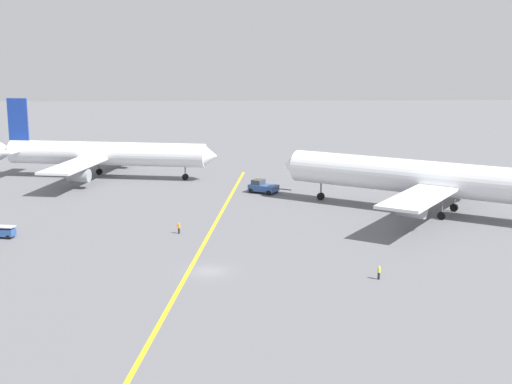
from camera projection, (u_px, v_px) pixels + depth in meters
The scene contains 8 objects.
ground_plane at pixel (209, 271), 82.35m from camera, with size 600.00×600.00×0.00m, color slate.
taxiway_stripe at pixel (201, 248), 92.10m from camera, with size 0.50×120.00×0.01m, color yellow.
airliner_at_gate_left at pixel (104, 154), 143.15m from camera, with size 47.39×43.67×16.43m.
airliner_being_pushed at pixel (432, 179), 111.05m from camera, with size 47.51×39.11×16.45m.
pushback_tug at pixel (263, 187), 128.32m from camera, with size 7.96×5.77×2.77m.
gse_baggage_cart_trailing at pixel (5, 232), 97.06m from camera, with size 2.98×2.07×1.71m.
ground_crew_ramp_agent_by_cones at pixel (379, 272), 79.29m from camera, with size 0.36×0.36×1.64m.
ground_crew_wing_walker_right at pixel (179, 228), 99.43m from camera, with size 0.50×0.36×1.61m.
Camera 1 is at (2.52, -78.98, 25.70)m, focal length 48.17 mm.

